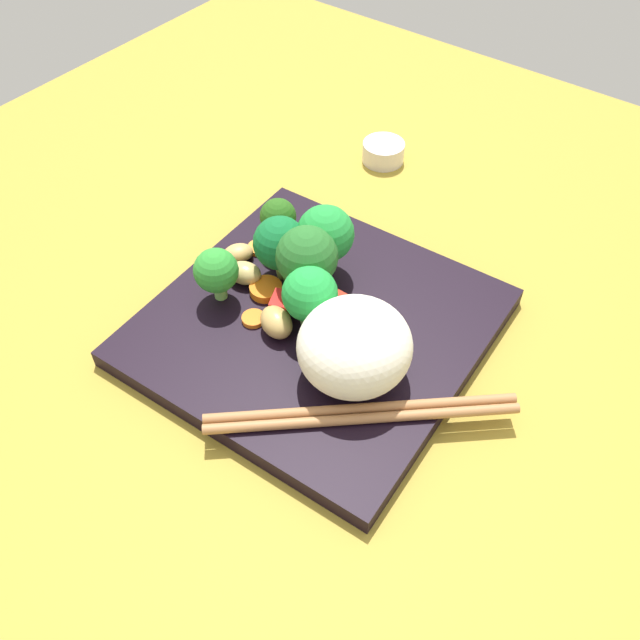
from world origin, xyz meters
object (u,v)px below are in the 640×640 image
(broccoli_floret_2, at_px, (325,236))
(sauce_cup, at_px, (383,152))
(chopstick_pair, at_px, (362,414))
(rice_mound, at_px, (355,347))
(carrot_slice_2, at_px, (263,292))
(square_plate, at_px, (316,327))

(broccoli_floret_2, bearing_deg, sauce_cup, 108.32)
(chopstick_pair, bearing_deg, rice_mound, 92.66)
(broccoli_floret_2, distance_m, chopstick_pair, 0.17)
(chopstick_pair, bearing_deg, broccoli_floret_2, 94.93)
(rice_mound, bearing_deg, sauce_cup, 118.95)
(carrot_slice_2, xyz_separation_m, sauce_cup, (-0.04, 0.26, -0.01))
(broccoli_floret_2, distance_m, carrot_slice_2, 0.08)
(chopstick_pair, height_order, sauce_cup, chopstick_pair)
(broccoli_floret_2, height_order, sauce_cup, broccoli_floret_2)
(square_plate, xyz_separation_m, sauce_cup, (-0.10, 0.26, 0.00))
(rice_mound, height_order, sauce_cup, rice_mound)
(chopstick_pair, bearing_deg, carrot_slice_2, 117.61)
(broccoli_floret_2, relative_size, carrot_slice_2, 2.40)
(carrot_slice_2, bearing_deg, square_plate, 3.77)
(broccoli_floret_2, relative_size, sauce_cup, 1.51)
(square_plate, xyz_separation_m, broccoli_floret_2, (-0.03, 0.05, 0.05))
(rice_mound, relative_size, broccoli_floret_2, 1.29)
(broccoli_floret_2, xyz_separation_m, sauce_cup, (-0.07, 0.20, -0.05))
(square_plate, distance_m, carrot_slice_2, 0.06)
(carrot_slice_2, bearing_deg, rice_mound, -12.39)
(broccoli_floret_2, bearing_deg, chopstick_pair, -43.50)
(square_plate, height_order, rice_mound, rice_mound)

